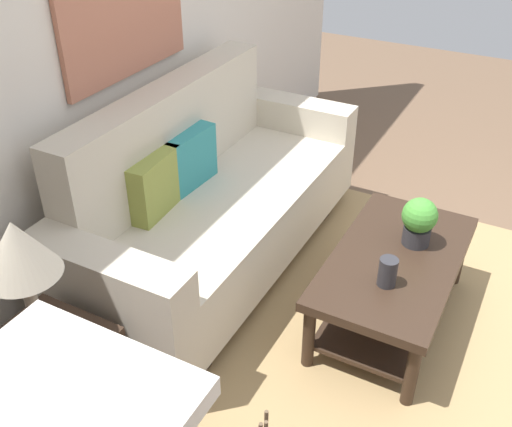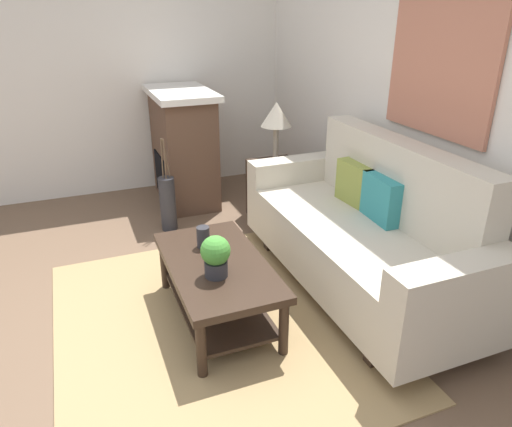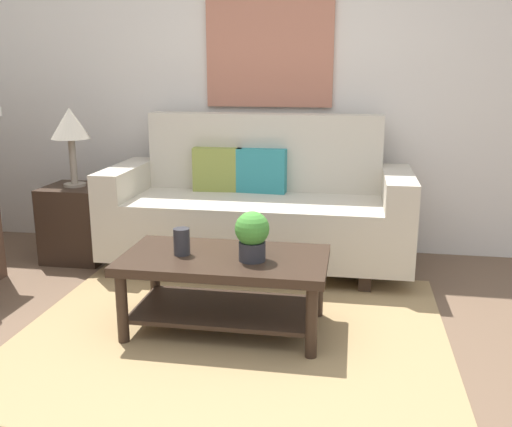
{
  "view_description": "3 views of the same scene",
  "coord_description": "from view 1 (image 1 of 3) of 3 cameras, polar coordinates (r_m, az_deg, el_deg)",
  "views": [
    {
      "loc": [
        -2.48,
        0.06,
        2.25
      ],
      "look_at": [
        -0.3,
        1.22,
        0.63
      ],
      "focal_mm": 41.88,
      "sensor_mm": 36.0,
      "label": 1
    },
    {
      "loc": [
        2.48,
        -0.19,
        1.94
      ],
      "look_at": [
        -0.28,
        0.92,
        0.61
      ],
      "focal_mm": 33.24,
      "sensor_mm": 36.0,
      "label": 2
    },
    {
      "loc": [
        0.61,
        -2.29,
        1.4
      ],
      "look_at": [
        0.06,
        0.91,
        0.58
      ],
      "focal_mm": 40.26,
      "sensor_mm": 36.0,
      "label": 3
    }
  ],
  "objects": [
    {
      "name": "ground_plane",
      "position": [
        3.35,
        21.78,
        -11.98
      ],
      "size": [
        9.47,
        9.47,
        0.0
      ],
      "primitive_type": "plane",
      "color": "brown"
    },
    {
      "name": "wall_back",
      "position": [
        3.39,
        -12.69,
        17.07
      ],
      "size": [
        5.47,
        0.1,
        2.7
      ],
      "primitive_type": "cube",
      "color": "silver",
      "rests_on": "ground_plane"
    },
    {
      "name": "area_rug",
      "position": [
        3.38,
        13.46,
        -9.58
      ],
      "size": [
        2.29,
        1.96,
        0.01
      ],
      "primitive_type": "cube",
      "color": "#A38456",
      "rests_on": "ground_plane"
    },
    {
      "name": "couch",
      "position": [
        3.43,
        -4.35,
        1.09
      ],
      "size": [
        2.12,
        0.84,
        1.08
      ],
      "color": "beige",
      "rests_on": "ground_plane"
    },
    {
      "name": "throw_pillow_olive",
      "position": [
        3.14,
        -9.64,
        2.71
      ],
      "size": [
        0.37,
        0.15,
        0.32
      ],
      "primitive_type": "cube",
      "rotation": [
        0.0,
        0.0,
        0.07
      ],
      "color": "olive",
      "rests_on": "couch"
    },
    {
      "name": "throw_pillow_teal",
      "position": [
        3.37,
        -6.36,
        5.22
      ],
      "size": [
        0.37,
        0.14,
        0.32
      ],
      "primitive_type": "cube",
      "rotation": [
        0.0,
        0.0,
        -0.06
      ],
      "color": "teal",
      "rests_on": "couch"
    },
    {
      "name": "coffee_table",
      "position": [
        3.15,
        12.98,
        -5.71
      ],
      "size": [
        1.1,
        0.6,
        0.43
      ],
      "color": "#332319",
      "rests_on": "ground_plane"
    },
    {
      "name": "tabletop_vase",
      "position": [
        2.85,
        12.46,
        -5.48
      ],
      "size": [
        0.09,
        0.09,
        0.15
      ],
      "primitive_type": "cylinder",
      "color": "#2D2D33",
      "rests_on": "coffee_table"
    },
    {
      "name": "potted_plant_tabletop",
      "position": [
        3.12,
        15.3,
        -0.64
      ],
      "size": [
        0.18,
        0.18,
        0.26
      ],
      "color": "#2D2D33",
      "rests_on": "coffee_table"
    },
    {
      "name": "side_table",
      "position": [
        2.7,
        -18.53,
        -15.89
      ],
      "size": [
        0.44,
        0.44,
        0.56
      ],
      "primitive_type": "cube",
      "color": "#332319",
      "rests_on": "ground_plane"
    },
    {
      "name": "table_lamp",
      "position": [
        2.24,
        -21.72,
        -3.64
      ],
      "size": [
        0.28,
        0.28,
        0.57
      ],
      "color": "gray",
      "rests_on": "side_table"
    }
  ]
}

